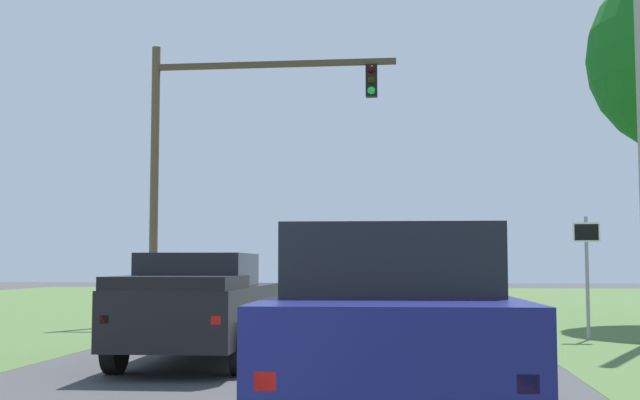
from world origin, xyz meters
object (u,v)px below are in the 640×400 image
object	(u,v)px
pickup_truck_lead	(200,305)
traffic_light	(215,140)
red_suv_near	(390,332)
keep_moving_sign	(587,261)

from	to	relation	value
pickup_truck_lead	traffic_light	world-z (taller)	traffic_light
traffic_light	red_suv_near	bearing A→B (deg)	-70.56
red_suv_near	traffic_light	world-z (taller)	traffic_light
red_suv_near	pickup_truck_lead	world-z (taller)	red_suv_near
red_suv_near	traffic_light	distance (m)	16.59
pickup_truck_lead	traffic_light	xyz separation A→B (m)	(-1.96, 8.95, 4.23)
keep_moving_sign	traffic_light	bearing A→B (deg)	157.45
red_suv_near	pickup_truck_lead	bearing A→B (deg)	118.65
red_suv_near	traffic_light	xyz separation A→B (m)	(-5.35, 15.15, 4.15)
pickup_truck_lead	traffic_light	size ratio (longest dim) A/B	0.67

